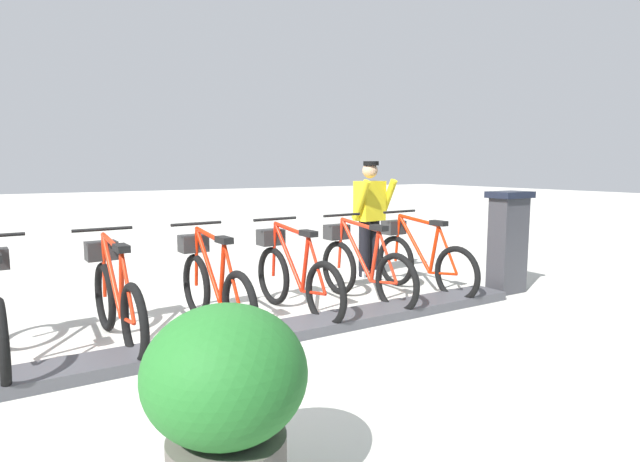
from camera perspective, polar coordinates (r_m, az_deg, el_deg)
name	(u,v)px	position (r m, az deg, el deg)	size (l,w,h in m)	color
ground_plane	(259,341)	(4.89, -6.71, -11.92)	(60.00, 60.00, 0.00)	beige
dock_rail_base	(259,336)	(4.87, -6.72, -11.36)	(0.44, 6.26, 0.10)	#47474C
payment_kiosk	(508,240)	(6.93, 19.94, -0.97)	(0.36, 0.52, 1.28)	#38383D
bike_docked_0	(420,259)	(6.67, 10.94, -3.03)	(1.72, 0.54, 1.02)	black
bike_docked_1	(362,266)	(6.10, 4.61, -3.87)	(1.72, 0.54, 1.02)	black
bike_docked_2	(294,275)	(5.62, -2.92, -4.81)	(1.72, 0.54, 1.02)	black
bike_docked_3	(213,285)	(5.25, -11.70, -5.80)	(1.72, 0.54, 1.02)	black
bike_docked_4	(116,297)	(5.03, -21.55, -6.74)	(1.72, 0.54, 1.02)	black
worker_near_rack	(370,214)	(7.43, 5.51, 1.84)	(0.48, 0.65, 1.66)	white
planter_bush	(226,396)	(2.54, -10.32, -17.46)	(0.76, 0.76, 0.97)	#59544C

